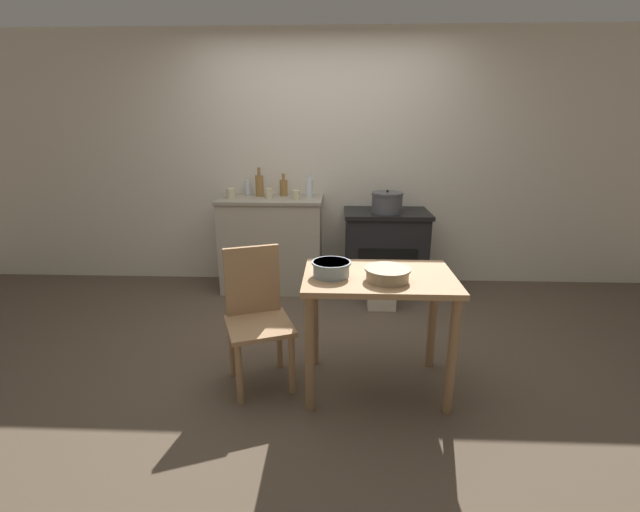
{
  "coord_description": "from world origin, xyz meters",
  "views": [
    {
      "loc": [
        0.13,
        -2.94,
        1.64
      ],
      "look_at": [
        0.0,
        0.4,
        0.62
      ],
      "focal_mm": 24.0,
      "sensor_mm": 36.0,
      "label": 1
    }
  ],
  "objects_px": {
    "mixing_bowl_large": "(387,273)",
    "mixing_bowl_small": "(331,268)",
    "bottle_left": "(248,188)",
    "chair": "(257,313)",
    "bottle_mid_left": "(284,187)",
    "bottle_far_left": "(309,188)",
    "stock_pot": "(387,202)",
    "cup_center": "(231,193)",
    "work_table": "(378,296)",
    "flour_sack": "(382,291)",
    "stove": "(385,251)",
    "bottle_center_left": "(259,185)",
    "cup_mid_right": "(269,193)",
    "cup_center_right": "(296,195)"
  },
  "relations": [
    {
      "from": "mixing_bowl_large",
      "to": "mixing_bowl_small",
      "type": "height_order",
      "value": "mixing_bowl_small"
    },
    {
      "from": "bottle_left",
      "to": "chair",
      "type": "bearing_deg",
      "value": -77.6
    },
    {
      "from": "chair",
      "to": "bottle_mid_left",
      "type": "xyz_separation_m",
      "value": [
        -0.03,
        1.83,
        0.56
      ]
    },
    {
      "from": "bottle_far_left",
      "to": "mixing_bowl_small",
      "type": "bearing_deg",
      "value": -82.33
    },
    {
      "from": "stock_pot",
      "to": "cup_center",
      "type": "relative_size",
      "value": 3.08
    },
    {
      "from": "mixing_bowl_small",
      "to": "work_table",
      "type": "bearing_deg",
      "value": 6.19
    },
    {
      "from": "bottle_left",
      "to": "bottle_mid_left",
      "type": "relative_size",
      "value": 0.8
    },
    {
      "from": "stock_pot",
      "to": "bottle_far_left",
      "type": "distance_m",
      "value": 0.79
    },
    {
      "from": "mixing_bowl_small",
      "to": "bottle_far_left",
      "type": "distance_m",
      "value": 1.88
    },
    {
      "from": "flour_sack",
      "to": "bottle_far_left",
      "type": "height_order",
      "value": "bottle_far_left"
    },
    {
      "from": "chair",
      "to": "mixing_bowl_large",
      "type": "bearing_deg",
      "value": -31.68
    },
    {
      "from": "bottle_left",
      "to": "mixing_bowl_large",
      "type": "bearing_deg",
      "value": -58.97
    },
    {
      "from": "chair",
      "to": "bottle_mid_left",
      "type": "height_order",
      "value": "bottle_mid_left"
    },
    {
      "from": "stove",
      "to": "bottle_center_left",
      "type": "bearing_deg",
      "value": 175.3
    },
    {
      "from": "bottle_far_left",
      "to": "bottle_mid_left",
      "type": "xyz_separation_m",
      "value": [
        -0.27,
        0.06,
        -0.01
      ]
    },
    {
      "from": "cup_center",
      "to": "cup_mid_right",
      "type": "xyz_separation_m",
      "value": [
        0.38,
        -0.0,
        0.0
      ]
    },
    {
      "from": "bottle_far_left",
      "to": "bottle_center_left",
      "type": "bearing_deg",
      "value": 176.02
    },
    {
      "from": "chair",
      "to": "bottle_left",
      "type": "relative_size",
      "value": 5.01
    },
    {
      "from": "work_table",
      "to": "bottle_center_left",
      "type": "height_order",
      "value": "bottle_center_left"
    },
    {
      "from": "bottle_center_left",
      "to": "bottle_left",
      "type": "bearing_deg",
      "value": 148.6
    },
    {
      "from": "mixing_bowl_small",
      "to": "bottle_center_left",
      "type": "distance_m",
      "value": 2.05
    },
    {
      "from": "stove",
      "to": "mixing_bowl_large",
      "type": "relative_size",
      "value": 3.14
    },
    {
      "from": "chair",
      "to": "bottle_mid_left",
      "type": "bearing_deg",
      "value": 70.09
    },
    {
      "from": "bottle_far_left",
      "to": "bottle_left",
      "type": "bearing_deg",
      "value": 169.54
    },
    {
      "from": "cup_mid_right",
      "to": "bottle_mid_left",
      "type": "bearing_deg",
      "value": 52.29
    },
    {
      "from": "cup_mid_right",
      "to": "stock_pot",
      "type": "bearing_deg",
      "value": -2.09
    },
    {
      "from": "flour_sack",
      "to": "mixing_bowl_small",
      "type": "distance_m",
      "value": 1.51
    },
    {
      "from": "work_table",
      "to": "bottle_left",
      "type": "distance_m",
      "value": 2.31
    },
    {
      "from": "bottle_mid_left",
      "to": "bottle_left",
      "type": "bearing_deg",
      "value": 171.31
    },
    {
      "from": "bottle_center_left",
      "to": "stove",
      "type": "bearing_deg",
      "value": -4.7
    },
    {
      "from": "cup_mid_right",
      "to": "cup_center_right",
      "type": "bearing_deg",
      "value": -10.25
    },
    {
      "from": "stove",
      "to": "stock_pot",
      "type": "distance_m",
      "value": 0.52
    },
    {
      "from": "bottle_left",
      "to": "bottle_mid_left",
      "type": "height_order",
      "value": "bottle_mid_left"
    },
    {
      "from": "mixing_bowl_small",
      "to": "cup_center_right",
      "type": "height_order",
      "value": "cup_center_right"
    },
    {
      "from": "mixing_bowl_large",
      "to": "chair",
      "type": "bearing_deg",
      "value": 169.31
    },
    {
      "from": "bottle_mid_left",
      "to": "cup_center_right",
      "type": "distance_m",
      "value": 0.26
    },
    {
      "from": "stock_pot",
      "to": "bottle_left",
      "type": "bearing_deg",
      "value": 169.36
    },
    {
      "from": "stove",
      "to": "bottle_mid_left",
      "type": "xyz_separation_m",
      "value": [
        -1.04,
        0.13,
        0.62
      ]
    },
    {
      "from": "bottle_left",
      "to": "cup_center_right",
      "type": "height_order",
      "value": "bottle_left"
    },
    {
      "from": "flour_sack",
      "to": "bottle_mid_left",
      "type": "distance_m",
      "value": 1.45
    },
    {
      "from": "work_table",
      "to": "mixing_bowl_small",
      "type": "distance_m",
      "value": 0.35
    },
    {
      "from": "mixing_bowl_small",
      "to": "cup_center_right",
      "type": "xyz_separation_m",
      "value": [
        -0.37,
        1.7,
        0.17
      ]
    },
    {
      "from": "bottle_center_left",
      "to": "cup_mid_right",
      "type": "relative_size",
      "value": 2.86
    },
    {
      "from": "bottle_mid_left",
      "to": "bottle_center_left",
      "type": "height_order",
      "value": "bottle_center_left"
    },
    {
      "from": "mixing_bowl_small",
      "to": "chair",
      "type": "bearing_deg",
      "value": 169.41
    },
    {
      "from": "flour_sack",
      "to": "work_table",
      "type": "bearing_deg",
      "value": -97.44
    },
    {
      "from": "chair",
      "to": "stock_pot",
      "type": "bearing_deg",
      "value": 37.38
    },
    {
      "from": "stove",
      "to": "flour_sack",
      "type": "xyz_separation_m",
      "value": [
        -0.07,
        -0.5,
        -0.25
      ]
    },
    {
      "from": "stock_pot",
      "to": "cup_center",
      "type": "height_order",
      "value": "cup_center"
    },
    {
      "from": "chair",
      "to": "bottle_far_left",
      "type": "xyz_separation_m",
      "value": [
        0.23,
        1.76,
        0.57
      ]
    }
  ]
}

